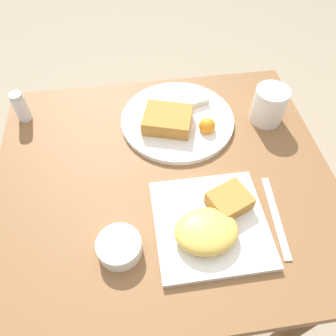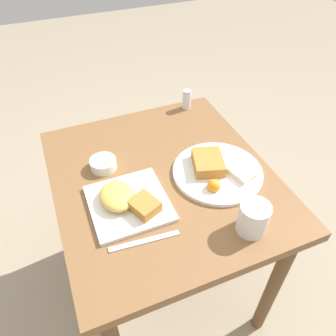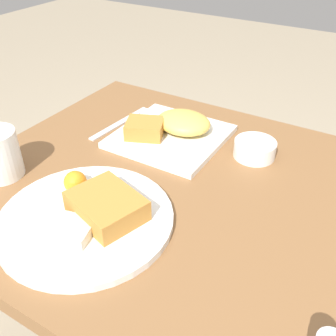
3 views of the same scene
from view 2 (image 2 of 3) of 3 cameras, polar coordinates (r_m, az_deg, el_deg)
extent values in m
plane|color=gray|center=(1.71, -0.61, -18.84)|extent=(8.00, 8.00, 0.00)
cube|color=brown|center=(1.14, -0.86, -1.99)|extent=(0.82, 0.73, 0.04)
cylinder|color=brown|center=(1.60, -15.75, -5.75)|extent=(0.05, 0.05, 0.68)
cylinder|color=brown|center=(1.71, 4.49, -0.08)|extent=(0.05, 0.05, 0.68)
cylinder|color=brown|center=(1.37, 17.93, -18.92)|extent=(0.05, 0.05, 0.68)
cube|color=white|center=(1.04, -6.84, -6.11)|extent=(0.24, 0.24, 0.01)
ellipsoid|color=#E5BC51|center=(1.03, -8.87, -4.79)|extent=(0.13, 0.11, 0.04)
cube|color=#B77A33|center=(0.99, -4.15, -6.54)|extent=(0.11, 0.10, 0.04)
cylinder|color=white|center=(1.14, 8.61, -0.69)|extent=(0.31, 0.31, 0.01)
cube|color=#B77A33|center=(1.13, 6.98, 0.98)|extent=(0.15, 0.13, 0.04)
cube|color=beige|center=(1.14, 11.63, -0.10)|extent=(0.15, 0.09, 0.02)
sphere|color=orange|center=(1.06, 7.96, -3.07)|extent=(0.04, 0.04, 0.04)
cylinder|color=white|center=(1.16, -11.22, 0.70)|extent=(0.09, 0.09, 0.04)
cylinder|color=#D1B775|center=(1.15, -11.33, 1.31)|extent=(0.07, 0.07, 0.00)
cylinder|color=white|center=(1.44, 3.27, 11.63)|extent=(0.04, 0.04, 0.07)
cylinder|color=white|center=(1.45, 3.24, 11.07)|extent=(0.03, 0.03, 0.04)
cylinder|color=silver|center=(1.42, 3.34, 13.09)|extent=(0.03, 0.03, 0.01)
cube|color=silver|center=(0.95, -4.11, -12.58)|extent=(0.03, 0.21, 0.00)
cylinder|color=white|center=(0.97, 14.61, -8.45)|extent=(0.09, 0.09, 0.10)
camera|label=1|loc=(0.84, -38.23, 25.26)|focal=35.00mm
camera|label=3|loc=(1.40, 17.23, 28.57)|focal=42.00mm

